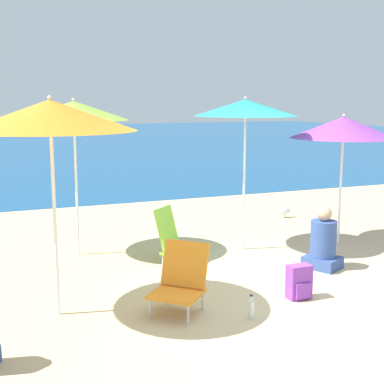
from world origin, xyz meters
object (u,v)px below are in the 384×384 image
Objects in this scene: beach_umbrella_teal at (245,108)px; person_seated_far at (323,243)px; backpack_purple at (299,282)px; water_bottle at (251,309)px; beach_umbrella_orange at (50,116)px; beach_umbrella_purple at (343,128)px; beach_chair_orange at (181,279)px; beach_umbrella_lime at (74,111)px; beach_chair_lime at (173,239)px; seagull at (285,211)px.

person_seated_far is at bearing -65.55° from beach_umbrella_teal.
water_bottle is (-0.78, -0.29, -0.09)m from backpack_purple.
beach_umbrella_orange is 1.12× the size of beach_umbrella_purple.
beach_umbrella_purple is 3.94m from beach_chair_orange.
beach_umbrella_lime is (-3.92, 0.97, 0.26)m from beach_umbrella_purple.
seagull is at bearing -10.53° from beach_chair_lime.
beach_chair_orange is at bearing 172.46° from backpack_purple.
beach_umbrella_purple is 0.90× the size of beach_umbrella_lime.
beach_umbrella_lime is 5.75× the size of backpack_purple.
person_seated_far is at bearing -112.67° from seagull.
beach_chair_lime is at bearing 114.77° from backpack_purple.
beach_umbrella_orange reaches higher than beach_chair_orange.
beach_umbrella_teal is 2.98× the size of beach_chair_lime.
person_seated_far reaches higher than backpack_purple.
beach_chair_orange is at bearing -150.34° from beach_chair_lime.
beach_chair_orange is (-0.52, -1.68, 0.01)m from beach_chair_lime.
beach_umbrella_purple is 2.67× the size of beach_chair_orange.
backpack_purple is (2.03, -2.75, -1.91)m from beach_umbrella_lime.
beach_chair_orange is 3.01× the size of water_bottle.
water_bottle is (-1.71, -1.14, -0.25)m from person_seated_far.
beach_umbrella_teal is at bearing 88.08° from person_seated_far.
person_seated_far is at bearing 4.56° from beach_umbrella_orange.
beach_umbrella_lime is 3.17m from beach_chair_orange.
beach_umbrella_lime reaches higher than beach_umbrella_purple.
seagull is at bearing 33.90° from beach_umbrella_orange.
beach_umbrella_teal is 9.05× the size of water_bottle.
beach_umbrella_teal reaches higher than beach_umbrella_purple.
beach_umbrella_teal is at bearing 168.24° from beach_umbrella_purple.
beach_umbrella_orange reaches higher than beach_umbrella_purple.
beach_chair_lime is 2.17m from water_bottle.
beach_umbrella_purple is 8.03× the size of water_bottle.
water_bottle is (0.61, -0.47, -0.26)m from beach_chair_orange.
beach_umbrella_lime is 3.93m from person_seated_far.
backpack_purple is at bearing 20.45° from water_bottle.
beach_umbrella_orange is 3.30m from backpack_purple.
beach_umbrella_teal is (-1.53, 0.32, 0.30)m from beach_umbrella_purple.
beach_umbrella_purple is at bearing -97.51° from seagull.
beach_chair_lime is 1.95× the size of backpack_purple.
beach_umbrella_orange is 8.57× the size of seagull.
beach_chair_lime reaches higher than seagull.
person_seated_far reaches higher than water_bottle.
water_bottle is (-1.14, -2.38, -2.04)m from beach_umbrella_teal.
beach_umbrella_lime is 2.65× the size of person_seated_far.
backpack_purple is 1.48× the size of seagull.
beach_umbrella_purple reaches higher than person_seated_far.
person_seated_far is (2.96, -1.90, -1.76)m from beach_umbrella_lime.
beach_chair_orange is 1.41m from backpack_purple.
beach_chair_orange is 1.94× the size of backpack_purple.
beach_umbrella_purple is 7.63× the size of seagull.
beach_umbrella_orange is 1.01× the size of beach_umbrella_lime.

